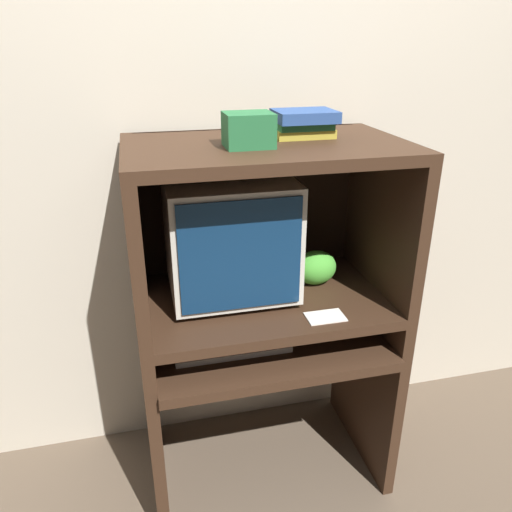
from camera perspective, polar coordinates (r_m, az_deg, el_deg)
The scene contains 11 objects.
wall_back at distance 1.89m, azimuth -1.45°, elevation 14.51°, with size 6.00×0.06×2.60m.
desk_base at distance 1.94m, azimuth 1.20°, elevation -14.64°, with size 0.88×0.57×0.63m.
desk_monitor_shelf at distance 1.77m, azimuth 1.06°, elevation -5.49°, with size 0.88×0.55×0.15m.
hutch_upper at distance 1.64m, azimuth 0.90°, elevation 6.94°, with size 0.88×0.55×0.53m.
crt_monitor at distance 1.69m, azimuth -3.03°, elevation 2.32°, with size 0.42×0.38×0.41m.
keyboard at distance 1.73m, azimuth -2.79°, elevation -10.23°, with size 0.39×0.14×0.03m.
mouse at distance 1.80m, azimuth 5.12°, elevation -8.77°, with size 0.06×0.04×0.03m.
snack_bag at distance 1.82m, azimuth 6.81°, elevation -1.31°, with size 0.15×0.12×0.13m.
book_stack at distance 1.65m, azimuth 5.46°, elevation 14.89°, with size 0.19×0.15×0.09m.
paper_card at distance 1.64m, azimuth 7.93°, elevation -6.90°, with size 0.12×0.08×0.00m.
storage_box at distance 1.50m, azimuth -0.87°, elevation 14.21°, with size 0.14×0.12×0.10m.
Camera 1 is at (-0.40, -1.22, 1.61)m, focal length 35.00 mm.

